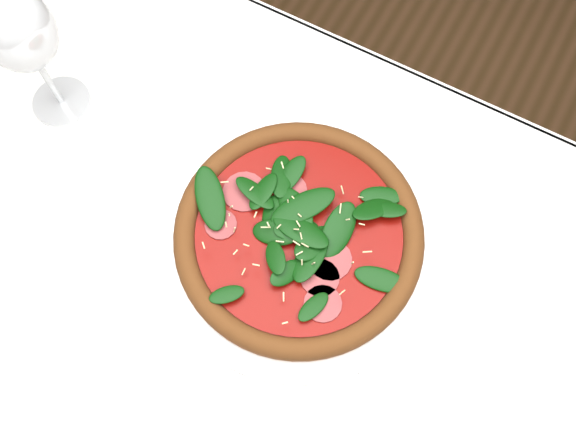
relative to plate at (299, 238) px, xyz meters
The scene contains 5 objects.
ground 0.76m from the plate, 65.86° to the right, with size 6.00×6.00×0.00m, color brown.
dining_table 0.15m from the plate, 65.86° to the right, with size 1.21×0.81×0.75m.
plate is the anchor object (origin of this frame).
pizza 0.02m from the plate, 116.57° to the left, with size 0.37×0.37×0.04m.
wine_glass 0.42m from the plate, behind, with size 0.09×0.09×0.23m.
Camera 1 is at (0.08, -0.16, 1.54)m, focal length 40.00 mm.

